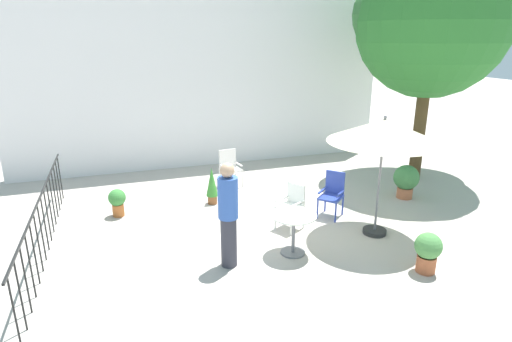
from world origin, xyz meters
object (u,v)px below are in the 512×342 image
at_px(shade_tree, 433,21).
at_px(cafe_table_0, 294,226).
at_px(patio_chair_2, 333,192).
at_px(potted_plant_1, 428,250).
at_px(potted_plant_3, 212,185).
at_px(patio_chair_0, 229,166).
at_px(potted_plant_0, 117,201).
at_px(patio_umbrella_0, 384,132).
at_px(potted_plant_2, 406,180).
at_px(patio_chair_1, 292,203).
at_px(standing_person, 228,214).

relative_size(shade_tree, cafe_table_0, 7.36).
xyz_separation_m(shade_tree, patio_chair_2, (-3.37, -1.61, -3.40)).
height_order(potted_plant_1, potted_plant_3, potted_plant_3).
bearing_deg(cafe_table_0, potted_plant_1, -34.89).
bearing_deg(patio_chair_2, patio_chair_0, 121.94).
distance_m(patio_chair_2, potted_plant_0, 4.44).
bearing_deg(patio_umbrella_0, patio_chair_0, 118.62).
distance_m(cafe_table_0, potted_plant_3, 2.77).
relative_size(patio_chair_0, potted_plant_3, 1.08).
bearing_deg(potted_plant_2, patio_chair_2, -170.45).
distance_m(shade_tree, patio_chair_1, 5.87).
bearing_deg(potted_plant_3, cafe_table_0, -73.08).
bearing_deg(standing_person, potted_plant_0, 122.26).
xyz_separation_m(cafe_table_0, patio_chair_1, (0.38, 0.95, 0.01)).
xyz_separation_m(patio_chair_2, potted_plant_1, (0.35, -2.45, -0.14)).
bearing_deg(potted_plant_1, shade_tree, 53.32).
distance_m(potted_plant_3, standing_person, 2.74).
bearing_deg(potted_plant_2, cafe_table_0, -155.62).
height_order(shade_tree, patio_umbrella_0, shade_tree).
xyz_separation_m(patio_umbrella_0, patio_chair_0, (-1.90, 3.47, -1.45)).
bearing_deg(standing_person, potted_plant_3, 82.84).
relative_size(patio_chair_1, potted_plant_0, 1.50).
height_order(shade_tree, patio_chair_1, shade_tree).
relative_size(patio_chair_0, potted_plant_0, 1.54).
distance_m(patio_chair_2, potted_plant_2, 2.11).
xyz_separation_m(patio_umbrella_0, cafe_table_0, (-1.77, -0.21, -1.47)).
xyz_separation_m(patio_chair_1, patio_chair_2, (1.02, 0.28, 0.00)).
bearing_deg(patio_umbrella_0, patio_chair_1, 151.95).
height_order(potted_plant_0, potted_plant_3, potted_plant_3).
height_order(patio_chair_1, standing_person, standing_person).
distance_m(patio_chair_0, patio_chair_1, 2.78).
bearing_deg(shade_tree, patio_umbrella_0, -138.83).
distance_m(potted_plant_0, potted_plant_2, 6.38).
bearing_deg(patio_umbrella_0, shade_tree, 41.17).
bearing_deg(patio_chair_2, potted_plant_3, 147.32).
bearing_deg(patio_umbrella_0, patio_chair_2, 109.76).
bearing_deg(shade_tree, patio_chair_0, 170.19).
xyz_separation_m(patio_chair_1, standing_person, (-1.52, -0.98, 0.39)).
relative_size(potted_plant_0, potted_plant_3, 0.70).
bearing_deg(potted_plant_0, shade_tree, 1.74).
bearing_deg(patio_chair_2, patio_umbrella_0, -70.24).
bearing_deg(potted_plant_3, patio_umbrella_0, -43.42).
xyz_separation_m(patio_chair_0, potted_plant_2, (3.61, -2.10, -0.08)).
bearing_deg(potted_plant_3, patio_chair_0, 56.63).
distance_m(patio_chair_1, potted_plant_0, 3.60).
xyz_separation_m(shade_tree, patio_chair_0, (-4.90, 0.85, -3.39)).
distance_m(patio_chair_0, potted_plant_3, 1.24).
xyz_separation_m(shade_tree, cafe_table_0, (-4.78, -2.84, -3.41)).
relative_size(potted_plant_2, potted_plant_3, 0.93).
distance_m(shade_tree, patio_chair_0, 6.02).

